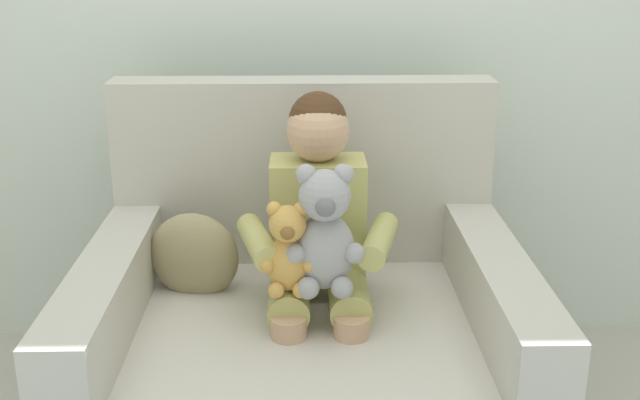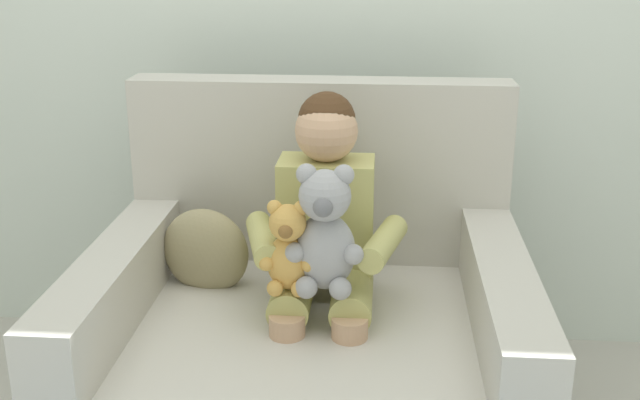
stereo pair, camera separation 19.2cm
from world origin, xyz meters
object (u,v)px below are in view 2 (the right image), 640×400
(plush_honey, at_px, (288,249))
(armchair, at_px, (309,348))
(seated_child, at_px, (324,232))
(throw_pillow, at_px, (206,251))
(plush_grey, at_px, (325,233))

(plush_honey, bearing_deg, armchair, 65.35)
(seated_child, bearing_deg, plush_honey, -123.31)
(plush_honey, xyz_separation_m, throw_pillow, (-0.27, 0.26, -0.12))
(armchair, bearing_deg, plush_honey, -108.89)
(armchair, bearing_deg, seated_child, 44.85)
(plush_honey, bearing_deg, throw_pillow, 131.22)
(plush_grey, bearing_deg, armchair, 105.82)
(plush_honey, relative_size, plush_grey, 0.72)
(plush_grey, xyz_separation_m, throw_pillow, (-0.37, 0.25, -0.16))
(seated_child, bearing_deg, armchair, -141.40)
(throw_pillow, bearing_deg, plush_honey, -43.02)
(armchair, xyz_separation_m, throw_pillow, (-0.31, 0.14, 0.22))
(armchair, distance_m, plush_honey, 0.37)
(armchair, relative_size, plush_grey, 3.42)
(seated_child, distance_m, throw_pillow, 0.38)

